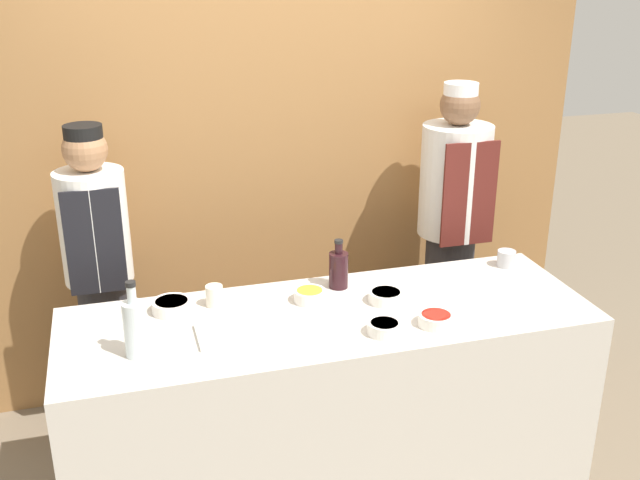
% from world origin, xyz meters
% --- Properties ---
extents(cabinet_wall, '(3.56, 0.18, 2.40)m').
position_xyz_m(cabinet_wall, '(0.00, 1.21, 1.20)').
color(cabinet_wall, olive).
rests_on(cabinet_wall, ground_plane).
extents(counter, '(2.26, 0.76, 0.94)m').
position_xyz_m(counter, '(0.00, 0.00, 0.47)').
color(counter, beige).
rests_on(counter, ground_plane).
extents(sauce_bowl_red, '(0.15, 0.15, 0.05)m').
position_xyz_m(sauce_bowl_red, '(0.39, -0.22, 0.97)').
color(sauce_bowl_red, white).
rests_on(sauce_bowl_red, counter).
extents(sauce_bowl_yellow, '(0.14, 0.14, 0.05)m').
position_xyz_m(sauce_bowl_yellow, '(-0.05, 0.14, 0.97)').
color(sauce_bowl_yellow, white).
rests_on(sauce_bowl_yellow, counter).
extents(sauce_bowl_white, '(0.14, 0.14, 0.05)m').
position_xyz_m(sauce_bowl_white, '(0.16, -0.22, 0.97)').
color(sauce_bowl_white, white).
rests_on(sauce_bowl_white, counter).
extents(sauce_bowl_orange, '(0.17, 0.17, 0.05)m').
position_xyz_m(sauce_bowl_orange, '(-0.64, 0.21, 0.97)').
color(sauce_bowl_orange, white).
rests_on(sauce_bowl_orange, counter).
extents(sauce_bowl_green, '(0.15, 0.15, 0.05)m').
position_xyz_m(sauce_bowl_green, '(0.27, 0.04, 0.97)').
color(sauce_bowl_green, white).
rests_on(sauce_bowl_green, counter).
extents(cutting_board, '(0.38, 0.22, 0.02)m').
position_xyz_m(cutting_board, '(-0.38, -0.06, 0.95)').
color(cutting_board, white).
rests_on(cutting_board, counter).
extents(bottle_clear, '(0.09, 0.09, 0.31)m').
position_xyz_m(bottle_clear, '(-0.80, -0.13, 1.06)').
color(bottle_clear, silver).
rests_on(bottle_clear, counter).
extents(bottle_wine, '(0.09, 0.09, 0.23)m').
position_xyz_m(bottle_wine, '(0.12, 0.25, 1.03)').
color(bottle_wine, black).
rests_on(bottle_wine, counter).
extents(cup_steel, '(0.09, 0.09, 0.08)m').
position_xyz_m(cup_steel, '(0.97, 0.25, 0.98)').
color(cup_steel, '#B7B7BC').
rests_on(cup_steel, counter).
extents(cup_cream, '(0.07, 0.07, 0.09)m').
position_xyz_m(cup_cream, '(-0.46, 0.21, 0.99)').
color(cup_cream, silver).
rests_on(cup_cream, counter).
extents(chef_left, '(0.33, 0.33, 1.64)m').
position_xyz_m(chef_left, '(-0.94, 0.79, 0.90)').
color(chef_left, '#28282D').
rests_on(chef_left, ground_plane).
extents(chef_right, '(0.38, 0.38, 1.74)m').
position_xyz_m(chef_right, '(0.94, 0.79, 0.94)').
color(chef_right, '#28282D').
rests_on(chef_right, ground_plane).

